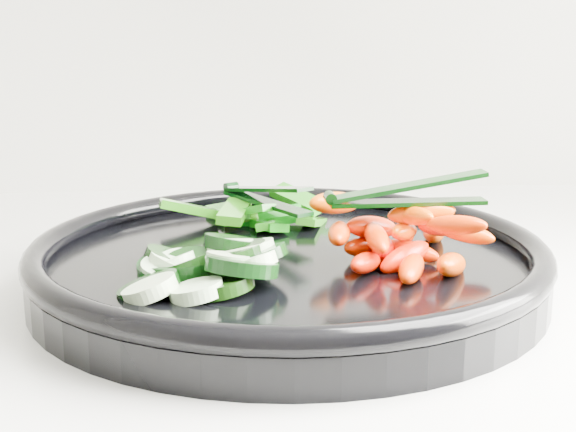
{
  "coord_description": "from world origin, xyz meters",
  "views": [
    {
      "loc": [
        0.17,
        1.07,
        1.12
      ],
      "look_at": [
        0.21,
        1.63,
        0.99
      ],
      "focal_mm": 50.0,
      "sensor_mm": 36.0,
      "label": 1
    }
  ],
  "objects": [
    {
      "name": "veggie_tray",
      "position": [
        0.21,
        1.63,
        0.95
      ],
      "size": [
        0.47,
        0.47,
        0.04
      ],
      "color": "black",
      "rests_on": "counter"
    },
    {
      "name": "cucumber_pile",
      "position": [
        0.15,
        1.59,
        0.96
      ],
      "size": [
        0.12,
        0.13,
        0.04
      ],
      "color": "black",
      "rests_on": "veggie_tray"
    },
    {
      "name": "carrot_pile",
      "position": [
        0.28,
        1.61,
        0.97
      ],
      "size": [
        0.13,
        0.15,
        0.05
      ],
      "color": "#F71D00",
      "rests_on": "veggie_tray"
    },
    {
      "name": "pepper_pile",
      "position": [
        0.18,
        1.73,
        0.96
      ],
      "size": [
        0.15,
        0.11,
        0.03
      ],
      "color": "#246B0A",
      "rests_on": "veggie_tray"
    },
    {
      "name": "tong_carrot",
      "position": [
        0.28,
        1.61,
        1.0
      ],
      "size": [
        0.11,
        0.02,
        0.02
      ],
      "color": "black",
      "rests_on": "carrot_pile"
    },
    {
      "name": "tong_pepper",
      "position": [
        0.19,
        1.73,
        0.98
      ],
      "size": [
        0.07,
        0.1,
        0.02
      ],
      "color": "black",
      "rests_on": "pepper_pile"
    }
  ]
}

